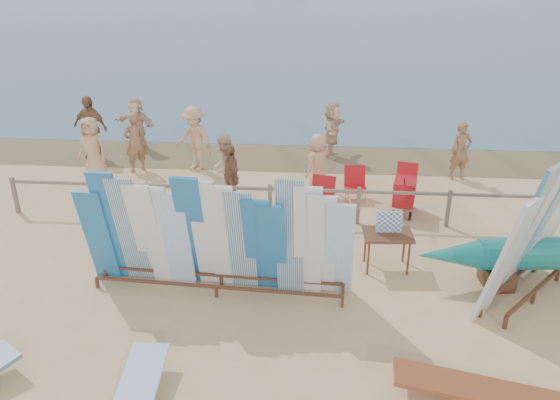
# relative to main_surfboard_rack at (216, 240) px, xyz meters

# --- Properties ---
(ground) EXTENTS (160.00, 160.00, 0.00)m
(ground) POSITION_rel_main_surfboard_rack_xyz_m (0.71, -0.08, -1.10)
(ground) COLOR #DAB47D
(ground) RESTS_ON ground
(wet_sand_strip) EXTENTS (40.00, 2.60, 0.01)m
(wet_sand_strip) POSITION_rel_main_surfboard_rack_xyz_m (0.71, 7.12, -1.10)
(wet_sand_strip) COLOR brown
(wet_sand_strip) RESTS_ON ground
(fence) EXTENTS (12.08, 0.08, 0.90)m
(fence) POSITION_rel_main_surfboard_rack_xyz_m (0.71, 2.92, -0.47)
(fence) COLOR #7A6A5C
(fence) RESTS_ON ground
(main_surfboard_rack) EXTENTS (4.96, 0.98, 2.46)m
(main_surfboard_rack) POSITION_rel_main_surfboard_rack_xyz_m (0.00, 0.00, 0.00)
(main_surfboard_rack) COLOR brown
(main_surfboard_rack) RESTS_ON ground
(side_surfboard_rack) EXTENTS (2.15, 2.30, 2.89)m
(side_surfboard_rack) POSITION_rel_main_surfboard_rack_xyz_m (5.55, 0.17, 0.19)
(side_surfboard_rack) COLOR brown
(side_surfboard_rack) RESTS_ON ground
(vendor_table) EXTENTS (0.98, 0.72, 1.26)m
(vendor_table) POSITION_rel_main_surfboard_rack_xyz_m (3.18, 1.05, -0.69)
(vendor_table) COLOR brown
(vendor_table) RESTS_ON ground
(beach_chair_left) EXTENTS (0.70, 0.71, 0.88)m
(beach_chair_left) POSITION_rel_main_surfboard_rack_xyz_m (1.86, 3.37, -0.85)
(beach_chair_left) COLOR red
(beach_chair_left) RESTS_ON ground
(beach_chair_right) EXTENTS (0.58, 0.60, 0.82)m
(beach_chair_right) POSITION_rel_main_surfboard_rack_xyz_m (2.71, 4.22, -0.86)
(beach_chair_right) COLOR red
(beach_chair_right) RESTS_ON ground
(stroller) EXTENTS (0.74, 0.94, 1.15)m
(stroller) POSITION_rel_main_surfboard_rack_xyz_m (3.81, 3.55, -0.64)
(stroller) COLOR red
(stroller) RESTS_ON ground
(beachgoer_7) EXTENTS (0.63, 0.45, 1.57)m
(beachgoer_7) POSITION_rel_main_surfboard_rack_xyz_m (5.50, 5.71, -0.32)
(beachgoer_7) COLOR #8C6042
(beachgoer_7) RESTS_ON ground
(beachgoer_5) EXTENTS (0.78, 1.60, 1.65)m
(beachgoer_5) POSITION_rel_main_surfboard_rack_xyz_m (2.14, 7.09, -0.28)
(beachgoer_5) COLOR beige
(beachgoer_5) RESTS_ON ground
(beachgoer_0) EXTENTS (0.89, 0.59, 1.68)m
(beachgoer_0) POSITION_rel_main_surfboard_rack_xyz_m (-4.18, 5.12, -0.27)
(beachgoer_0) COLOR tan
(beachgoer_0) RESTS_ON ground
(beachgoer_11) EXTENTS (1.52, 0.98, 1.56)m
(beachgoer_11) POSITION_rel_main_surfboard_rack_xyz_m (-3.67, 7.42, -0.32)
(beachgoer_11) COLOR beige
(beachgoer_11) RESTS_ON ground
(beachgoer_3) EXTENTS (1.25, 1.00, 1.80)m
(beachgoer_3) POSITION_rel_main_surfboard_rack_xyz_m (-1.60, 5.87, -0.21)
(beachgoer_3) COLOR tan
(beachgoer_3) RESTS_ON ground
(beachgoer_4) EXTENTS (0.77, 0.99, 1.56)m
(beachgoer_4) POSITION_rel_main_surfboard_rack_xyz_m (-0.30, 3.69, -0.33)
(beachgoer_4) COLOR #8C6042
(beachgoer_4) RESTS_ON ground
(beachgoer_6) EXTENTS (0.74, 0.83, 1.56)m
(beachgoer_6) POSITION_rel_main_surfboard_rack_xyz_m (1.77, 4.54, -0.32)
(beachgoer_6) COLOR tan
(beachgoer_6) RESTS_ON ground
(beachgoer_1) EXTENTS (0.68, 0.66, 1.68)m
(beachgoer_1) POSITION_rel_main_surfboard_rack_xyz_m (-3.19, 5.62, -0.26)
(beachgoer_1) COLOR #8C6042
(beachgoer_1) RESTS_ON ground
(beachgoer_extra_1) EXTENTS (1.16, 0.74, 1.84)m
(beachgoer_extra_1) POSITION_rel_main_surfboard_rack_xyz_m (-4.75, 6.55, -0.19)
(beachgoer_extra_1) COLOR #8C6042
(beachgoer_extra_1) RESTS_ON ground
(beachgoer_2) EXTENTS (0.51, 0.87, 1.70)m
(beachgoer_2) POSITION_rel_main_surfboard_rack_xyz_m (-0.49, 3.97, -0.26)
(beachgoer_2) COLOR beige
(beachgoer_2) RESTS_ON ground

